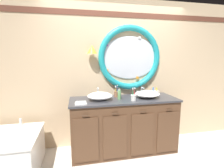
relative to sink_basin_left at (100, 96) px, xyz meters
name	(u,v)px	position (x,y,z in m)	size (l,w,h in m)	color
ground_plane	(125,158)	(0.36, -0.22, -0.99)	(14.00, 14.00, 0.00)	silver
back_wall_assembly	(118,72)	(0.38, 0.37, 0.35)	(6.40, 0.26, 2.60)	#D6B78E
vanity_counter	(124,124)	(0.40, 0.03, -0.53)	(1.78, 0.66, 0.92)	brown
sink_basin_left	(100,96)	(0.00, 0.00, 0.00)	(0.40, 0.40, 0.14)	white
sink_basin_right	(147,94)	(0.81, 0.00, -0.01)	(0.41, 0.41, 0.13)	white
faucet_set_left	(98,93)	(0.00, 0.25, 0.00)	(0.24, 0.12, 0.17)	silver
faucet_set_right	(142,91)	(0.81, 0.25, -0.01)	(0.21, 0.14, 0.14)	silver
toothbrush_holder_left	(116,94)	(0.31, 0.16, -0.01)	(0.08, 0.08, 0.22)	#996647
toothbrush_holder_right	(134,97)	(0.52, -0.15, -0.02)	(0.10, 0.10, 0.21)	white
soap_dispenser	(119,94)	(0.32, -0.01, 0.01)	(0.05, 0.06, 0.18)	#6BAD66
folded_hand_towel	(81,103)	(-0.31, -0.18, -0.05)	(0.17, 0.13, 0.04)	white
toiletry_basket	(155,92)	(1.07, 0.25, -0.04)	(0.15, 0.11, 0.13)	beige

